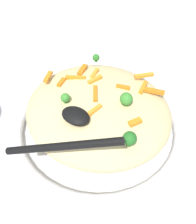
# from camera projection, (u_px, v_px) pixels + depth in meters

# --- Properties ---
(ground_plane) EXTENTS (2.40, 2.40, 0.00)m
(ground_plane) POSITION_uv_depth(u_px,v_px,m) (98.00, 133.00, 0.56)
(ground_plane) COLOR silver
(serving_bowl) EXTENTS (0.37, 0.37, 0.05)m
(serving_bowl) POSITION_uv_depth(u_px,v_px,m) (98.00, 126.00, 0.54)
(serving_bowl) COLOR silver
(serving_bowl) RESTS_ON ground_plane
(pasta_mound) EXTENTS (0.31, 0.29, 0.08)m
(pasta_mound) POSITION_uv_depth(u_px,v_px,m) (98.00, 109.00, 0.50)
(pasta_mound) COLOR #DBC689
(pasta_mound) RESTS_ON serving_bowl
(carrot_piece_0) EXTENTS (0.01, 0.03, 0.01)m
(carrot_piece_0) POSITION_uv_depth(u_px,v_px,m) (61.00, 82.00, 0.51)
(carrot_piece_0) COLOR orange
(carrot_piece_0) RESTS_ON pasta_mound
(carrot_piece_1) EXTENTS (0.04, 0.03, 0.01)m
(carrot_piece_1) POSITION_uv_depth(u_px,v_px,m) (76.00, 78.00, 0.52)
(carrot_piece_1) COLOR orange
(carrot_piece_1) RESTS_ON pasta_mound
(carrot_piece_2) EXTENTS (0.04, 0.04, 0.01)m
(carrot_piece_2) POSITION_uv_depth(u_px,v_px,m) (144.00, 75.00, 0.53)
(carrot_piece_2) COLOR orange
(carrot_piece_2) RESTS_ON pasta_mound
(carrot_piece_3) EXTENTS (0.03, 0.04, 0.01)m
(carrot_piece_3) POSITION_uv_depth(u_px,v_px,m) (95.00, 93.00, 0.48)
(carrot_piece_3) COLOR orange
(carrot_piece_3) RESTS_ON pasta_mound
(carrot_piece_4) EXTENTS (0.02, 0.03, 0.01)m
(carrot_piece_4) POSITION_uv_depth(u_px,v_px,m) (95.00, 80.00, 0.51)
(carrot_piece_4) COLOR orange
(carrot_piece_4) RESTS_ON pasta_mound
(carrot_piece_5) EXTENTS (0.01, 0.04, 0.01)m
(carrot_piece_5) POSITION_uv_depth(u_px,v_px,m) (93.00, 111.00, 0.44)
(carrot_piece_5) COLOR orange
(carrot_piece_5) RESTS_ON pasta_mound
(carrot_piece_6) EXTENTS (0.02, 0.04, 0.01)m
(carrot_piece_6) POSITION_uv_depth(u_px,v_px,m) (48.00, 77.00, 0.52)
(carrot_piece_6) COLOR orange
(carrot_piece_6) RESTS_ON pasta_mound
(carrot_piece_7) EXTENTS (0.03, 0.02, 0.01)m
(carrot_piece_7) POSITION_uv_depth(u_px,v_px,m) (123.00, 87.00, 0.49)
(carrot_piece_7) COLOR orange
(carrot_piece_7) RESTS_ON pasta_mound
(carrot_piece_8) EXTENTS (0.01, 0.04, 0.01)m
(carrot_piece_8) POSITION_uv_depth(u_px,v_px,m) (143.00, 87.00, 0.50)
(carrot_piece_8) COLOR orange
(carrot_piece_8) RESTS_ON pasta_mound
(carrot_piece_9) EXTENTS (0.04, 0.02, 0.01)m
(carrot_piece_9) POSITION_uv_depth(u_px,v_px,m) (154.00, 91.00, 0.49)
(carrot_piece_9) COLOR orange
(carrot_piece_9) RESTS_ON pasta_mound
(carrot_piece_10) EXTENTS (0.01, 0.03, 0.01)m
(carrot_piece_10) POSITION_uv_depth(u_px,v_px,m) (95.00, 74.00, 0.53)
(carrot_piece_10) COLOR orange
(carrot_piece_10) RESTS_ON pasta_mound
(carrot_piece_11) EXTENTS (0.02, 0.03, 0.01)m
(carrot_piece_11) POSITION_uv_depth(u_px,v_px,m) (135.00, 122.00, 0.43)
(carrot_piece_11) COLOR orange
(carrot_piece_11) RESTS_ON pasta_mound
(carrot_piece_12) EXTENTS (0.02, 0.04, 0.01)m
(carrot_piece_12) POSITION_uv_depth(u_px,v_px,m) (82.00, 70.00, 0.54)
(carrot_piece_12) COLOR orange
(carrot_piece_12) RESTS_ON pasta_mound
(broccoli_floret_0) EXTENTS (0.02, 0.02, 0.03)m
(broccoli_floret_0) POSITION_uv_depth(u_px,v_px,m) (126.00, 99.00, 0.45)
(broccoli_floret_0) COLOR #377928
(broccoli_floret_0) RESTS_ON pasta_mound
(broccoli_floret_1) EXTENTS (0.02, 0.02, 0.03)m
(broccoli_floret_1) POSITION_uv_depth(u_px,v_px,m) (130.00, 138.00, 0.39)
(broccoli_floret_1) COLOR #205B1C
(broccoli_floret_1) RESTS_ON pasta_mound
(broccoli_floret_2) EXTENTS (0.02, 0.02, 0.02)m
(broccoli_floret_2) POSITION_uv_depth(u_px,v_px,m) (65.00, 98.00, 0.46)
(broccoli_floret_2) COLOR #377928
(broccoli_floret_2) RESTS_ON pasta_mound
(broccoli_floret_3) EXTENTS (0.02, 0.02, 0.02)m
(broccoli_floret_3) POSITION_uv_depth(u_px,v_px,m) (96.00, 58.00, 0.56)
(broccoli_floret_3) COLOR #296820
(broccoli_floret_3) RESTS_ON pasta_mound
(serving_spoon) EXTENTS (0.17, 0.15, 0.07)m
(serving_spoon) POSITION_uv_depth(u_px,v_px,m) (70.00, 126.00, 0.40)
(serving_spoon) COLOR black
(serving_spoon) RESTS_ON pasta_mound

